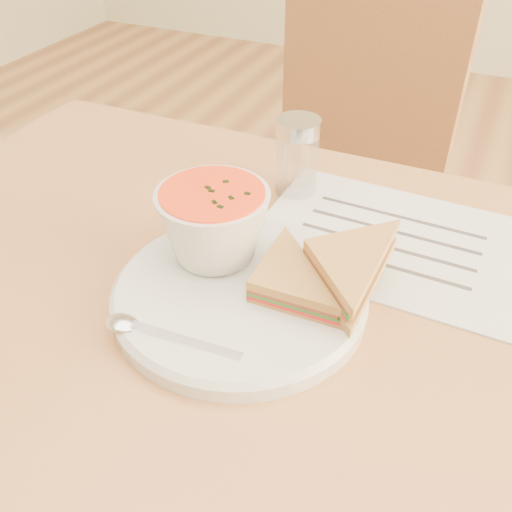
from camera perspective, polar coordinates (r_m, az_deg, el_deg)
The scene contains 9 objects.
dining_table at distance 0.92m, azimuth -1.44°, elevation -21.02°, with size 1.00×0.70×0.75m, color brown, non-canonical shape.
chair_far at distance 1.27m, azimuth 6.43°, elevation 3.64°, with size 0.40×0.40×0.91m, color brown, non-canonical shape.
plate at distance 0.61m, azimuth -1.64°, elevation -3.96°, with size 0.27×0.27×0.02m, color silver, non-canonical shape.
soup_bowl at distance 0.62m, azimuth -4.24°, elevation 2.93°, with size 0.12×0.12×0.08m, color silver, non-canonical shape.
sandwich_half_a at distance 0.57m, azimuth -0.98°, elevation -3.85°, with size 0.11×0.11×0.03m, color #C08B43, non-canonical shape.
sandwich_half_b at distance 0.60m, azimuth 4.72°, elevation 0.33°, with size 0.11×0.11×0.04m, color #C08B43, non-canonical shape.
spoon at distance 0.55m, azimuth -8.60°, elevation -8.03°, with size 0.18×0.04×0.01m, color silver, non-canonical shape.
paper_menu at distance 0.71m, azimuth 13.19°, elevation 1.60°, with size 0.32×0.23×0.00m, color silver, non-canonical shape.
condiment_shaker at distance 0.77m, azimuth 4.12°, elevation 9.86°, with size 0.06×0.06×0.11m, color silver, non-canonical shape.
Camera 1 is at (0.21, -0.42, 1.16)m, focal length 40.00 mm.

